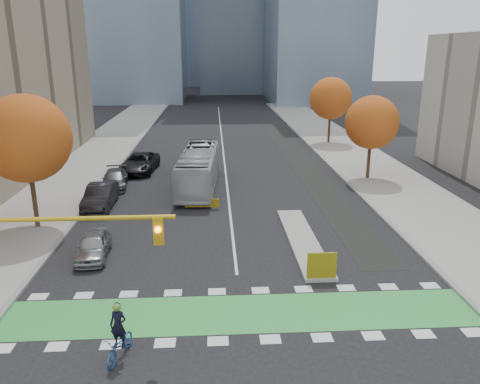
{
  "coord_description": "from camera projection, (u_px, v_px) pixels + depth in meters",
  "views": [
    {
      "loc": [
        -1.05,
        -15.75,
        10.61
      ],
      "look_at": [
        0.39,
        9.15,
        3.0
      ],
      "focal_mm": 35.0,
      "sensor_mm": 36.0,
      "label": 1
    }
  ],
  "objects": [
    {
      "name": "ground",
      "position": [
        244.0,
        334.0,
        18.19
      ],
      "size": [
        300.0,
        300.0,
        0.0
      ],
      "primitive_type": "plane",
      "color": "black",
      "rests_on": "ground"
    },
    {
      "name": "sidewalk_west",
      "position": [
        55.0,
        190.0,
        36.52
      ],
      "size": [
        7.0,
        120.0,
        0.15
      ],
      "primitive_type": "cube",
      "color": "gray",
      "rests_on": "ground"
    },
    {
      "name": "sidewalk_east",
      "position": [
        393.0,
        185.0,
        38.01
      ],
      "size": [
        7.0,
        120.0,
        0.15
      ],
      "primitive_type": "cube",
      "color": "gray",
      "rests_on": "ground"
    },
    {
      "name": "curb_west",
      "position": [
        100.0,
        190.0,
        36.72
      ],
      "size": [
        0.3,
        120.0,
        0.16
      ],
      "primitive_type": "cube",
      "color": "gray",
      "rests_on": "ground"
    },
    {
      "name": "curb_east",
      "position": [
        351.0,
        186.0,
        37.82
      ],
      "size": [
        0.3,
        120.0,
        0.16
      ],
      "primitive_type": "cube",
      "color": "gray",
      "rests_on": "ground"
    },
    {
      "name": "bike_crossing",
      "position": [
        241.0,
        313.0,
        19.62
      ],
      "size": [
        20.0,
        3.0,
        0.01
      ],
      "primitive_type": "cube",
      "color": "green",
      "rests_on": "ground"
    },
    {
      "name": "centre_line",
      "position": [
        222.0,
        141.0,
        56.38
      ],
      "size": [
        0.15,
        70.0,
        0.01
      ],
      "primitive_type": "cube",
      "color": "silver",
      "rests_on": "ground"
    },
    {
      "name": "bike_lane_paint",
      "position": [
        298.0,
        159.0,
        47.25
      ],
      "size": [
        2.5,
        50.0,
        0.01
      ],
      "primitive_type": "cube",
      "color": "black",
      "rests_on": "ground"
    },
    {
      "name": "median_island",
      "position": [
        303.0,
        240.0,
        26.98
      ],
      "size": [
        1.6,
        10.0,
        0.16
      ],
      "primitive_type": "cube",
      "color": "gray",
      "rests_on": "ground"
    },
    {
      "name": "hazard_board",
      "position": [
        322.0,
        265.0,
        22.19
      ],
      "size": [
        1.4,
        0.12,
        1.3
      ],
      "primitive_type": "cube",
      "color": "yellow",
      "rests_on": "median_island"
    },
    {
      "name": "tree_west",
      "position": [
        26.0,
        139.0,
        27.35
      ],
      "size": [
        5.2,
        5.2,
        8.22
      ],
      "color": "#332114",
      "rests_on": "ground"
    },
    {
      "name": "tree_east_near",
      "position": [
        372.0,
        123.0,
        38.44
      ],
      "size": [
        4.4,
        4.4,
        7.08
      ],
      "color": "#332114",
      "rests_on": "ground"
    },
    {
      "name": "tree_east_far",
      "position": [
        331.0,
        98.0,
        53.63
      ],
      "size": [
        4.8,
        4.8,
        7.65
      ],
      "color": "#332114",
      "rests_on": "ground"
    },
    {
      "name": "traffic_signal_west",
      "position": [
        15.0,
        249.0,
        16.09
      ],
      "size": [
        8.53,
        0.56,
        5.2
      ],
      "color": "#BF9914",
      "rests_on": "ground"
    },
    {
      "name": "cyclist",
      "position": [
        120.0,
        340.0,
        16.6
      ],
      "size": [
        1.14,
        2.0,
        2.18
      ],
      "rotation": [
        0.0,
        0.0,
        -0.27
      ],
      "color": "navy",
      "rests_on": "ground"
    },
    {
      "name": "bus",
      "position": [
        199.0,
        169.0,
        37.11
      ],
      "size": [
        3.32,
        11.34,
        3.12
      ],
      "primitive_type": "imported",
      "rotation": [
        0.0,
        0.0,
        -0.06
      ],
      "color": "#ADB2B5",
      "rests_on": "ground"
    },
    {
      "name": "parked_car_a",
      "position": [
        93.0,
        246.0,
        24.78
      ],
      "size": [
        1.82,
        3.98,
        1.32
      ],
      "primitive_type": "imported",
      "rotation": [
        0.0,
        0.0,
        0.07
      ],
      "color": "gray",
      "rests_on": "ground"
    },
    {
      "name": "parked_car_b",
      "position": [
        100.0,
        196.0,
        32.59
      ],
      "size": [
        1.73,
        4.94,
        1.63
      ],
      "primitive_type": "imported",
      "rotation": [
        0.0,
        0.0,
        0.0
      ],
      "color": "black",
      "rests_on": "ground"
    },
    {
      "name": "parked_car_c",
      "position": [
        115.0,
        179.0,
        37.4
      ],
      "size": [
        2.42,
        4.88,
        1.36
      ],
      "primitive_type": "imported",
      "rotation": [
        0.0,
        0.0,
        0.11
      ],
      "color": "#444449",
      "rests_on": "ground"
    },
    {
      "name": "parked_car_d",
      "position": [
        140.0,
        163.0,
        42.2
      ],
      "size": [
        3.21,
        6.13,
        1.65
      ],
      "primitive_type": "imported",
      "rotation": [
        0.0,
        0.0,
        -0.08
      ],
      "color": "black",
      "rests_on": "ground"
    }
  ]
}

